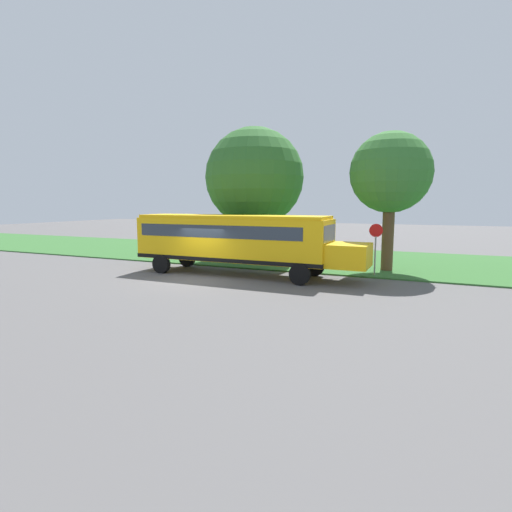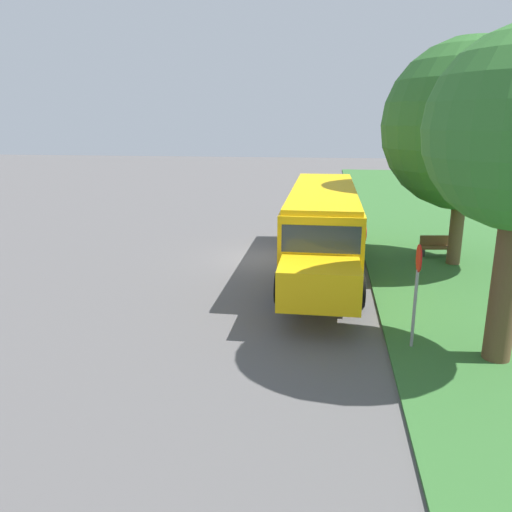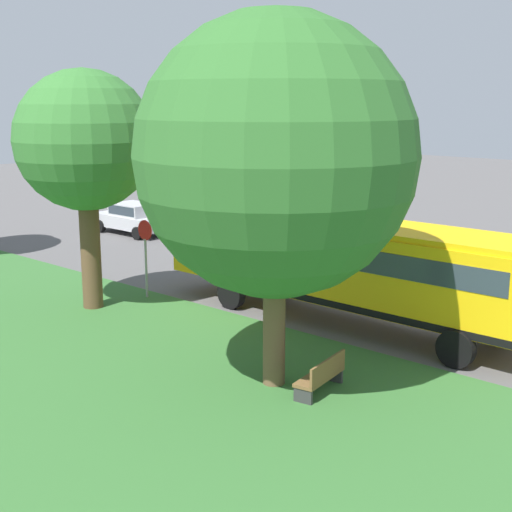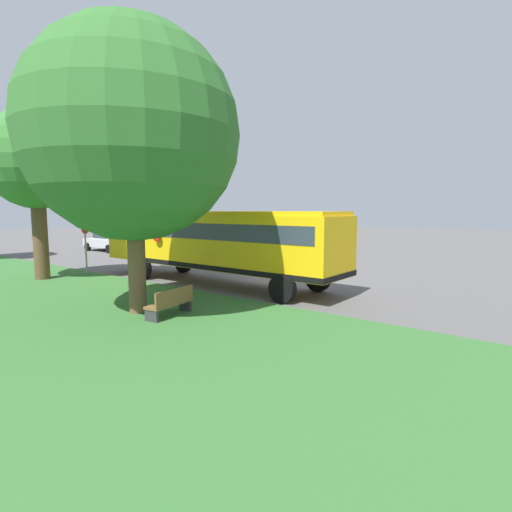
% 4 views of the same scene
% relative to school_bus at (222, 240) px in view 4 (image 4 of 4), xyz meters
% --- Properties ---
extents(ground_plane, '(120.00, 120.00, 0.00)m').
position_rel_school_bus_xyz_m(ground_plane, '(2.21, -1.32, -1.92)').
color(ground_plane, '#565454').
extents(grass_verge, '(12.00, 80.00, 0.08)m').
position_rel_school_bus_xyz_m(grass_verge, '(-7.79, -1.32, -1.88)').
color(grass_verge, '#33662D').
rests_on(grass_verge, ground).
extents(school_bus, '(2.85, 12.42, 3.16)m').
position_rel_school_bus_xyz_m(school_bus, '(0.00, 0.00, 0.00)').
color(school_bus, yellow).
rests_on(school_bus, ground).
extents(car_silver_nearest, '(2.02, 4.40, 1.56)m').
position_rel_school_bus_xyz_m(car_silver_nearest, '(5.01, 16.79, -1.05)').
color(car_silver_nearest, '#B7B7BC').
rests_on(car_silver_nearest, ground).
extents(oak_tree_beside_bus, '(6.36, 6.36, 8.63)m').
position_rel_school_bus_xyz_m(oak_tree_beside_bus, '(-5.33, -1.21, 3.57)').
color(oak_tree_beside_bus, brown).
rests_on(oak_tree_beside_bus, ground).
extents(oak_tree_roadside_mid, '(4.37, 4.37, 7.63)m').
position_rel_school_bus_xyz_m(oak_tree_roadside_mid, '(-4.26, 7.24, 3.42)').
color(oak_tree_roadside_mid, brown).
rests_on(oak_tree_roadside_mid, ground).
extents(stop_sign, '(0.08, 0.68, 2.74)m').
position_rel_school_bus_xyz_m(stop_sign, '(-2.39, 6.80, -0.19)').
color(stop_sign, gray).
rests_on(stop_sign, ground).
extents(park_bench, '(1.66, 0.73, 0.92)m').
position_rel_school_bus_xyz_m(park_bench, '(-4.94, -2.49, -1.45)').
color(park_bench, brown).
rests_on(park_bench, ground).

